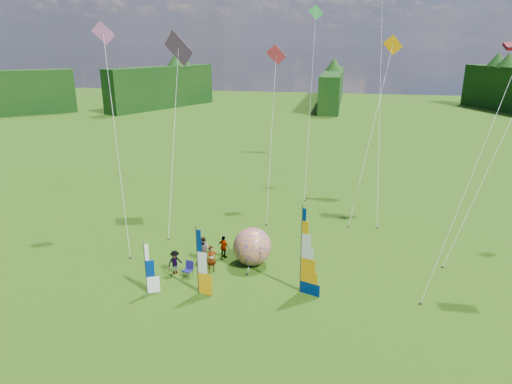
% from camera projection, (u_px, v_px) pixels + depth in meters
% --- Properties ---
extents(ground, '(220.00, 220.00, 0.00)m').
position_uv_depth(ground, '(260.00, 320.00, 23.17)').
color(ground, '#2B4B0D').
rests_on(ground, ground).
extents(treeline_ring, '(210.00, 210.00, 8.00)m').
position_uv_depth(treeline_ring, '(260.00, 248.00, 21.92)').
color(treeline_ring, '#1A360D').
rests_on(treeline_ring, ground).
extents(feather_banner_main, '(1.32, 0.56, 5.06)m').
position_uv_depth(feather_banner_main, '(301.00, 251.00, 24.99)').
color(feather_banner_main, navy).
rests_on(feather_banner_main, ground).
extents(side_banner_left, '(1.07, 0.29, 3.87)m').
position_uv_depth(side_banner_left, '(197.00, 262.00, 25.06)').
color(side_banner_left, orange).
rests_on(side_banner_left, ground).
extents(side_banner_far, '(0.86, 0.47, 3.04)m').
position_uv_depth(side_banner_far, '(146.00, 269.00, 25.14)').
color(side_banner_far, white).
rests_on(side_banner_far, ground).
extents(bol_inflatable, '(3.09, 3.09, 2.42)m').
position_uv_depth(bol_inflatable, '(252.00, 247.00, 28.65)').
color(bol_inflatable, navy).
rests_on(bol_inflatable, ground).
extents(spectator_a, '(0.74, 0.70, 1.70)m').
position_uv_depth(spectator_a, '(212.00, 259.00, 27.80)').
color(spectator_a, '#66594C').
rests_on(spectator_a, ground).
extents(spectator_b, '(0.86, 0.48, 1.69)m').
position_uv_depth(spectator_b, '(204.00, 250.00, 29.04)').
color(spectator_b, '#66594C').
rests_on(spectator_b, ground).
extents(spectator_c, '(0.90, 0.98, 1.51)m').
position_uv_depth(spectator_c, '(175.00, 262.00, 27.60)').
color(spectator_c, '#66594C').
rests_on(spectator_c, ground).
extents(spectator_d, '(0.96, 0.66, 1.52)m').
position_uv_depth(spectator_d, '(224.00, 247.00, 29.64)').
color(spectator_d, '#66594C').
rests_on(spectator_d, ground).
extents(camp_chair, '(0.65, 0.65, 0.96)m').
position_uv_depth(camp_chair, '(188.00, 269.00, 27.30)').
color(camp_chair, '#12104A').
rests_on(camp_chair, ground).
extents(kite_whale, '(6.50, 16.72, 19.45)m').
position_uv_depth(kite_whale, '(381.00, 89.00, 37.89)').
color(kite_whale, black).
rests_on(kite_whale, ground).
extents(kite_rainbow_delta, '(10.84, 14.59, 15.38)m').
position_uv_depth(kite_rainbow_delta, '(173.00, 123.00, 34.15)').
color(kite_rainbow_delta, red).
rests_on(kite_rainbow_delta, ground).
extents(kite_parafoil, '(9.74, 10.56, 15.15)m').
position_uv_depth(kite_parafoil, '(475.00, 157.00, 24.38)').
color(kite_parafoil, '#B60017').
rests_on(kite_parafoil, ground).
extents(small_kite_red, '(3.41, 9.94, 13.82)m').
position_uv_depth(small_kite_red, '(272.00, 128.00, 36.33)').
color(small_kite_red, red).
rests_on(small_kite_red, ground).
extents(small_kite_orange, '(7.20, 11.15, 14.56)m').
position_uv_depth(small_kite_orange, '(372.00, 124.00, 35.81)').
color(small_kite_orange, orange).
rests_on(small_kite_orange, ground).
extents(small_kite_yellow, '(8.55, 10.12, 12.49)m').
position_uv_depth(small_kite_yellow, '(491.00, 159.00, 29.49)').
color(small_kite_yellow, '#E2F00F').
rests_on(small_kite_yellow, ground).
extents(small_kite_pink, '(8.38, 10.50, 15.38)m').
position_uv_depth(small_kite_pink, '(115.00, 131.00, 30.85)').
color(small_kite_pink, '#F669C8').
rests_on(small_kite_pink, ground).
extents(small_kite_green, '(5.73, 12.67, 17.41)m').
position_uv_depth(small_kite_green, '(311.00, 95.00, 42.43)').
color(small_kite_green, '#3CB35D').
rests_on(small_kite_green, ground).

